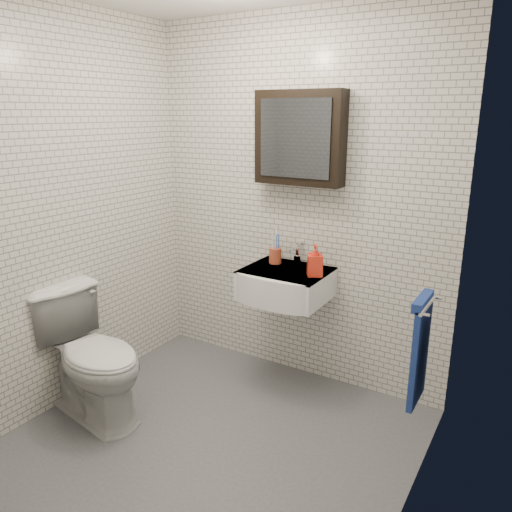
% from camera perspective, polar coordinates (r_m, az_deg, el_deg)
% --- Properties ---
extents(ground, '(2.20, 2.00, 0.01)m').
position_cam_1_polar(ground, '(3.15, -4.69, -20.01)').
color(ground, '#4D5055').
rests_on(ground, ground).
extents(room_shell, '(2.22, 2.02, 2.51)m').
position_cam_1_polar(room_shell, '(2.58, -5.43, 7.23)').
color(room_shell, silver).
rests_on(room_shell, ground).
extents(washbasin, '(0.55, 0.50, 0.20)m').
position_cam_1_polar(washbasin, '(3.33, 3.13, -3.28)').
color(washbasin, white).
rests_on(washbasin, room_shell).
extents(faucet, '(0.06, 0.20, 0.15)m').
position_cam_1_polar(faucet, '(3.45, 4.72, 0.19)').
color(faucet, silver).
rests_on(faucet, washbasin).
extents(mirror_cabinet, '(0.60, 0.15, 0.60)m').
position_cam_1_polar(mirror_cabinet, '(3.32, 5.01, 13.27)').
color(mirror_cabinet, black).
rests_on(mirror_cabinet, room_shell).
extents(towel_rail, '(0.09, 0.30, 0.58)m').
position_cam_1_polar(towel_rail, '(2.69, 18.27, -9.75)').
color(towel_rail, silver).
rests_on(towel_rail, room_shell).
extents(toothbrush_cup, '(0.11, 0.11, 0.24)m').
position_cam_1_polar(toothbrush_cup, '(3.46, 2.22, 0.14)').
color(toothbrush_cup, '#9F4027').
rests_on(toothbrush_cup, washbasin).
extents(soap_bottle, '(0.13, 0.13, 0.21)m').
position_cam_1_polar(soap_bottle, '(3.20, 6.77, -0.47)').
color(soap_bottle, '#DE4817').
rests_on(soap_bottle, washbasin).
extents(toilet, '(0.87, 0.59, 0.82)m').
position_cam_1_polar(toilet, '(3.31, -18.30, -10.75)').
color(toilet, silver).
rests_on(toilet, ground).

